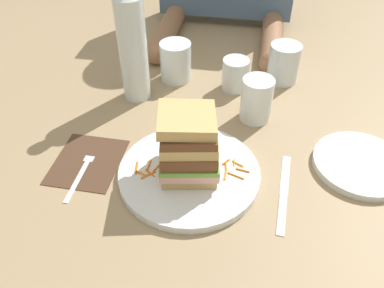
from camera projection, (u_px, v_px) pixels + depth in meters
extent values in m
plane|color=#9E8460|center=(179.00, 175.00, 0.77)|extent=(3.00, 3.00, 0.00)
cylinder|color=white|center=(189.00, 173.00, 0.77)|extent=(0.27, 0.27, 0.02)
cube|color=tan|center=(189.00, 166.00, 0.76)|extent=(0.12, 0.11, 0.02)
cube|color=#E0A393|center=(189.00, 159.00, 0.74)|extent=(0.12, 0.13, 0.02)
cube|color=#6BA83D|center=(189.00, 154.00, 0.73)|extent=(0.12, 0.13, 0.01)
cube|color=brown|center=(189.00, 147.00, 0.72)|extent=(0.12, 0.12, 0.03)
cube|color=tan|center=(189.00, 137.00, 0.71)|extent=(0.12, 0.11, 0.02)
cube|color=brown|center=(189.00, 129.00, 0.70)|extent=(0.11, 0.11, 0.02)
cube|color=tan|center=(187.00, 120.00, 0.69)|extent=(0.12, 0.12, 0.03)
cylinder|color=orange|center=(149.00, 164.00, 0.77)|extent=(0.00, 0.03, 0.00)
cylinder|color=orange|center=(141.00, 173.00, 0.75)|extent=(0.03, 0.01, 0.00)
cylinder|color=orange|center=(150.00, 173.00, 0.75)|extent=(0.02, 0.02, 0.00)
cylinder|color=orange|center=(148.00, 175.00, 0.75)|extent=(0.03, 0.03, 0.00)
cylinder|color=orange|center=(158.00, 167.00, 0.77)|extent=(0.01, 0.03, 0.00)
cylinder|color=orange|center=(137.00, 168.00, 0.76)|extent=(0.01, 0.03, 0.00)
cylinder|color=orange|center=(238.00, 164.00, 0.77)|extent=(0.02, 0.01, 0.00)
cylinder|color=orange|center=(234.00, 163.00, 0.78)|extent=(0.00, 0.02, 0.00)
cylinder|color=orange|center=(243.00, 170.00, 0.76)|extent=(0.03, 0.01, 0.00)
cylinder|color=orange|center=(226.00, 167.00, 0.77)|extent=(0.01, 0.02, 0.00)
cylinder|color=orange|center=(236.00, 176.00, 0.75)|extent=(0.03, 0.01, 0.00)
cylinder|color=orange|center=(226.00, 175.00, 0.75)|extent=(0.00, 0.03, 0.00)
cylinder|color=orange|center=(226.00, 162.00, 0.78)|extent=(0.01, 0.02, 0.00)
cube|color=#4C3323|center=(88.00, 161.00, 0.80)|extent=(0.13, 0.15, 0.00)
cube|color=silver|center=(77.00, 180.00, 0.76)|extent=(0.01, 0.11, 0.00)
cube|color=silver|center=(89.00, 158.00, 0.81)|extent=(0.02, 0.02, 0.00)
cylinder|color=silver|center=(98.00, 149.00, 0.82)|extent=(0.00, 0.04, 0.00)
cylinder|color=silver|center=(95.00, 149.00, 0.83)|extent=(0.00, 0.04, 0.00)
cylinder|color=silver|center=(92.00, 148.00, 0.83)|extent=(0.00, 0.04, 0.00)
cylinder|color=silver|center=(90.00, 148.00, 0.83)|extent=(0.00, 0.04, 0.00)
cube|color=silver|center=(282.00, 214.00, 0.70)|extent=(0.02, 0.10, 0.00)
cube|color=silver|center=(285.00, 174.00, 0.77)|extent=(0.02, 0.11, 0.00)
cylinder|color=white|center=(257.00, 100.00, 0.88)|extent=(0.07, 0.07, 0.10)
cylinder|color=orange|center=(256.00, 105.00, 0.89)|extent=(0.06, 0.06, 0.07)
cylinder|color=silver|center=(133.00, 51.00, 0.90)|extent=(0.07, 0.07, 0.24)
cylinder|color=silver|center=(176.00, 61.00, 1.00)|extent=(0.08, 0.08, 0.10)
cylinder|color=silver|center=(235.00, 74.00, 0.98)|extent=(0.07, 0.07, 0.08)
cylinder|color=silver|center=(284.00, 63.00, 1.00)|extent=(0.08, 0.08, 0.10)
cylinder|color=white|center=(360.00, 164.00, 0.79)|extent=(0.19, 0.19, 0.01)
cylinder|color=#936647|center=(167.00, 32.00, 1.17)|extent=(0.06, 0.25, 0.06)
cylinder|color=#936647|center=(272.00, 40.00, 1.13)|extent=(0.06, 0.25, 0.06)
sphere|color=#936647|center=(157.00, 53.00, 1.08)|extent=(0.06, 0.06, 0.06)
sphere|color=#936647|center=(271.00, 63.00, 1.04)|extent=(0.06, 0.06, 0.06)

